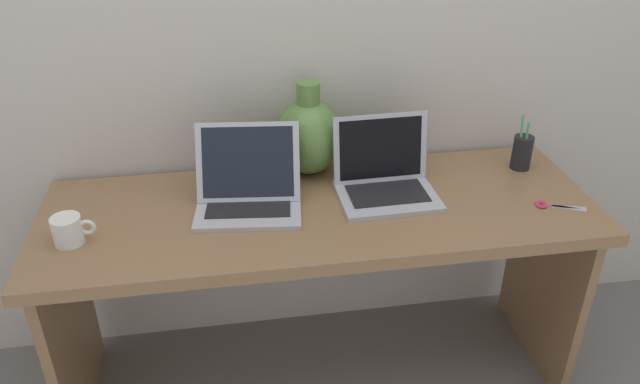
{
  "coord_description": "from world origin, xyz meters",
  "views": [
    {
      "loc": [
        -0.26,
        -1.58,
        1.68
      ],
      "look_at": [
        0.0,
        0.0,
        0.75
      ],
      "focal_mm": 34.73,
      "sensor_mm": 36.0,
      "label": 1
    }
  ],
  "objects_px": {
    "laptop_left": "(248,186)",
    "scissors": "(551,206)",
    "laptop_right": "(384,174)",
    "green_vase": "(309,135)",
    "pen_cup": "(522,152)",
    "coffee_mug": "(68,230)"
  },
  "relations": [
    {
      "from": "scissors",
      "to": "green_vase",
      "type": "bearing_deg",
      "value": 153.4
    },
    {
      "from": "green_vase",
      "to": "laptop_left",
      "type": "bearing_deg",
      "value": -138.76
    },
    {
      "from": "pen_cup",
      "to": "laptop_right",
      "type": "bearing_deg",
      "value": -170.95
    },
    {
      "from": "laptop_right",
      "to": "green_vase",
      "type": "relative_size",
      "value": 0.99
    },
    {
      "from": "laptop_left",
      "to": "pen_cup",
      "type": "xyz_separation_m",
      "value": [
        0.92,
        0.09,
        -0.0
      ]
    },
    {
      "from": "laptop_left",
      "to": "pen_cup",
      "type": "height_order",
      "value": "laptop_left"
    },
    {
      "from": "laptop_right",
      "to": "green_vase",
      "type": "distance_m",
      "value": 0.28
    },
    {
      "from": "laptop_right",
      "to": "scissors",
      "type": "height_order",
      "value": "laptop_right"
    },
    {
      "from": "green_vase",
      "to": "pen_cup",
      "type": "relative_size",
      "value": 1.65
    },
    {
      "from": "laptop_left",
      "to": "green_vase",
      "type": "bearing_deg",
      "value": 41.24
    },
    {
      "from": "laptop_left",
      "to": "laptop_right",
      "type": "xyz_separation_m",
      "value": [
        0.42,
        0.01,
        -0.0
      ]
    },
    {
      "from": "laptop_left",
      "to": "green_vase",
      "type": "height_order",
      "value": "green_vase"
    },
    {
      "from": "laptop_right",
      "to": "laptop_left",
      "type": "bearing_deg",
      "value": -178.26
    },
    {
      "from": "green_vase",
      "to": "scissors",
      "type": "distance_m",
      "value": 0.78
    },
    {
      "from": "scissors",
      "to": "laptop_left",
      "type": "bearing_deg",
      "value": 169.8
    },
    {
      "from": "green_vase",
      "to": "scissors",
      "type": "xyz_separation_m",
      "value": [
        0.69,
        -0.35,
        -0.13
      ]
    },
    {
      "from": "pen_cup",
      "to": "scissors",
      "type": "xyz_separation_m",
      "value": [
        -0.01,
        -0.25,
        -0.06
      ]
    },
    {
      "from": "pen_cup",
      "to": "scissors",
      "type": "distance_m",
      "value": 0.26
    },
    {
      "from": "laptop_left",
      "to": "pen_cup",
      "type": "bearing_deg",
      "value": 5.7
    },
    {
      "from": "coffee_mug",
      "to": "green_vase",
      "type": "bearing_deg",
      "value": 23.82
    },
    {
      "from": "laptop_left",
      "to": "scissors",
      "type": "xyz_separation_m",
      "value": [
        0.9,
        -0.16,
        -0.06
      ]
    },
    {
      "from": "green_vase",
      "to": "pen_cup",
      "type": "bearing_deg",
      "value": -7.47
    }
  ]
}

